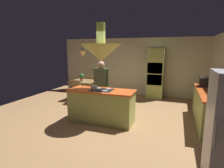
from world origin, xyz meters
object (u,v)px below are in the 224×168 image
object	(u,v)px
dining_table	(83,83)
chair_facing_island	(75,90)
cooking_pot_on_cooktop	(94,88)
person_at_island	(101,84)
kitchen_island	(102,106)
cup_on_table	(83,81)
canister_flour	(215,92)
chair_by_back_wall	(91,84)
oven_tower	(155,74)
canister_tea	(213,90)
potted_plant_on_table	(82,77)
microwave_on_counter	(207,82)
canister_sugar	(214,91)

from	to	relation	value
dining_table	chair_facing_island	distance (m)	0.70
cooking_pot_on_cooktop	person_at_island	bearing A→B (deg)	98.33
kitchen_island	cooking_pot_on_cooktop	size ratio (longest dim) A/B	10.32
cup_on_table	canister_flour	xyz separation A→B (m)	(4.45, -1.65, 0.24)
chair_by_back_wall	cooking_pot_on_cooktop	size ratio (longest dim) A/B	4.83
oven_tower	cup_on_table	distance (m)	3.05
oven_tower	canister_tea	size ratio (longest dim) A/B	12.79
kitchen_island	potted_plant_on_table	world-z (taller)	potted_plant_on_table
cooking_pot_on_cooktop	canister_tea	bearing A→B (deg)	13.34
canister_tea	microwave_on_counter	size ratio (longest dim) A/B	0.36
potted_plant_on_table	canister_sugar	bearing A→B (deg)	-20.12
canister_flour	canister_tea	distance (m)	0.36
cooking_pot_on_cooktop	microwave_on_counter	bearing A→B (deg)	28.44
dining_table	cup_on_table	distance (m)	0.29
canister_sugar	person_at_island	bearing A→B (deg)	175.41
cup_on_table	oven_tower	bearing A→B (deg)	26.87
chair_by_back_wall	dining_table	bearing A→B (deg)	90.00
chair_by_back_wall	cooking_pot_on_cooktop	distance (m)	3.33
oven_tower	cup_on_table	size ratio (longest dim) A/B	23.21
cup_on_table	kitchen_island	bearing A→B (deg)	-49.27
kitchen_island	cooking_pot_on_cooktop	xyz separation A→B (m)	(-0.16, -0.13, 0.54)
kitchen_island	canister_tea	bearing A→B (deg)	11.56
canister_sugar	oven_tower	bearing A→B (deg)	121.48
person_at_island	microwave_on_counter	xyz separation A→B (m)	(3.11, 0.84, 0.11)
oven_tower	canister_sugar	world-z (taller)	oven_tower
canister_tea	cooking_pot_on_cooktop	bearing A→B (deg)	-166.66
cup_on_table	canister_flour	bearing A→B (deg)	-20.33
kitchen_island	canister_flour	xyz separation A→B (m)	(2.84, 0.22, 0.57)
chair_facing_island	microwave_on_counter	xyz separation A→B (m)	(4.54, 0.08, 0.57)
oven_tower	cooking_pot_on_cooktop	world-z (taller)	oven_tower
canister_tea	oven_tower	bearing A→B (deg)	123.17
canister_tea	cooking_pot_on_cooktop	world-z (taller)	canister_tea
dining_table	canister_tea	world-z (taller)	canister_tea
chair_by_back_wall	canister_tea	distance (m)	5.07
person_at_island	chair_facing_island	size ratio (longest dim) A/B	1.94
canister_flour	canister_sugar	xyz separation A→B (m)	(0.00, 0.18, -0.02)
person_at_island	cup_on_table	xyz separation A→B (m)	(-1.34, 1.22, -0.16)
chair_by_back_wall	potted_plant_on_table	size ratio (longest dim) A/B	2.90
kitchen_island	chair_facing_island	xyz separation A→B (m)	(-1.70, 1.42, 0.03)
person_at_island	cup_on_table	size ratio (longest dim) A/B	18.71
potted_plant_on_table	canister_flour	bearing A→B (deg)	-22.07
oven_tower	cup_on_table	xyz separation A→B (m)	(-2.71, -1.37, -0.24)
dining_table	potted_plant_on_table	bearing A→B (deg)	-168.05
oven_tower	person_at_island	size ratio (longest dim) A/B	1.24
chair_by_back_wall	cup_on_table	distance (m)	0.96
dining_table	chair_by_back_wall	distance (m)	0.70
chair_facing_island	potted_plant_on_table	xyz separation A→B (m)	(-0.06, 0.67, 0.42)
kitchen_island	chair_by_back_wall	xyz separation A→B (m)	(-1.70, 2.78, 0.03)
kitchen_island	microwave_on_counter	size ratio (longest dim) A/B	4.04
kitchen_island	microwave_on_counter	bearing A→B (deg)	27.76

